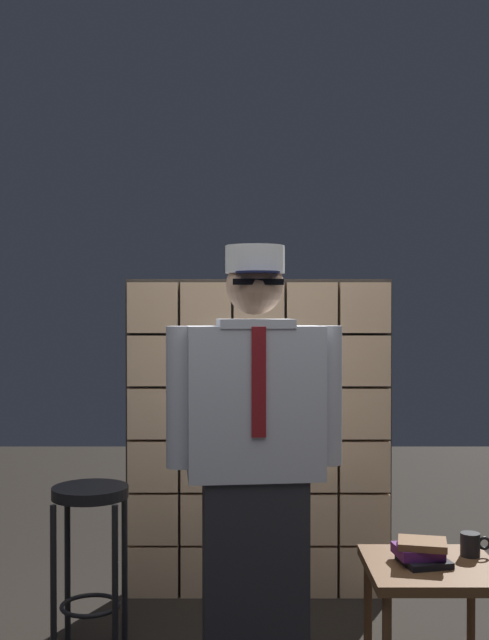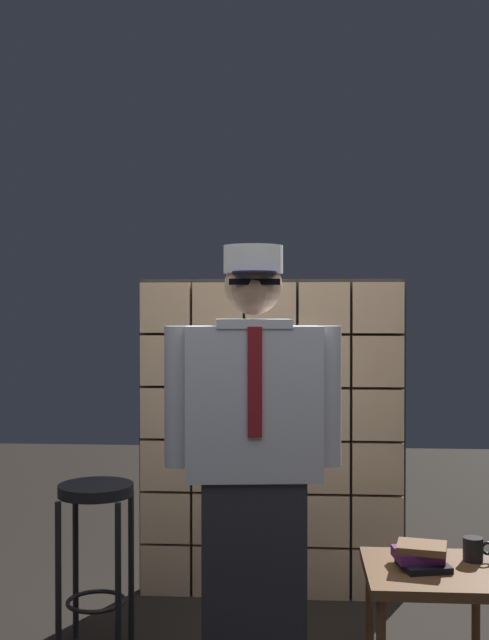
# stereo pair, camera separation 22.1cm
# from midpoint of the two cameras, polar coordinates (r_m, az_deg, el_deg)

# --- Properties ---
(glass_block_wall) EXTENTS (1.45, 0.10, 1.74)m
(glass_block_wall) POSITION_cam_midpoint_polar(r_m,az_deg,el_deg) (4.25, 3.45, -8.74)
(glass_block_wall) COLOR #E0B78C
(glass_block_wall) RESTS_ON ground
(standing_person) EXTENTS (0.72, 0.33, 1.81)m
(standing_person) POSITION_cam_midpoint_polar(r_m,az_deg,el_deg) (3.19, 2.66, -10.21)
(standing_person) COLOR #28282D
(standing_person) RESTS_ON ground
(bar_stool) EXTENTS (0.34, 0.34, 0.76)m
(bar_stool) POSITION_cam_midpoint_polar(r_m,az_deg,el_deg) (3.68, -9.10, -14.75)
(bar_stool) COLOR black
(bar_stool) RESTS_ON ground
(side_table) EXTENTS (0.52, 0.52, 0.54)m
(side_table) POSITION_cam_midpoint_polar(r_m,az_deg,el_deg) (3.32, 15.54, -18.33)
(side_table) COLOR brown
(side_table) RESTS_ON ground
(book_stack) EXTENTS (0.22, 0.22, 0.09)m
(book_stack) POSITION_cam_midpoint_polar(r_m,az_deg,el_deg) (3.28, 14.75, -16.38)
(book_stack) COLOR black
(book_stack) RESTS_ON side_table
(coffee_mug) EXTENTS (0.13, 0.08, 0.09)m
(coffee_mug) POSITION_cam_midpoint_polar(r_m,az_deg,el_deg) (3.41, 18.33, -15.68)
(coffee_mug) COLOR black
(coffee_mug) RESTS_ON side_table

